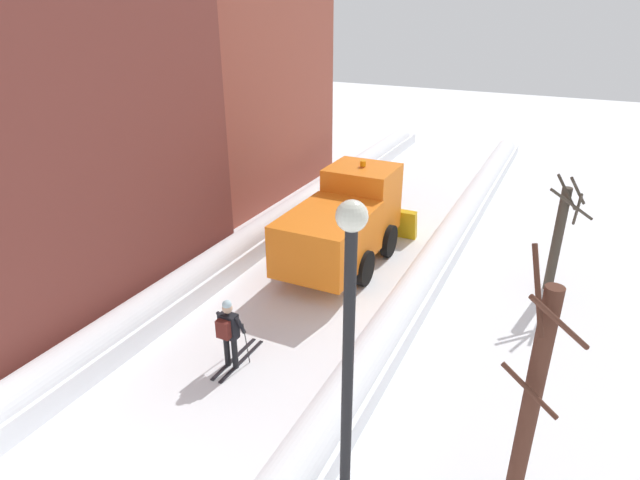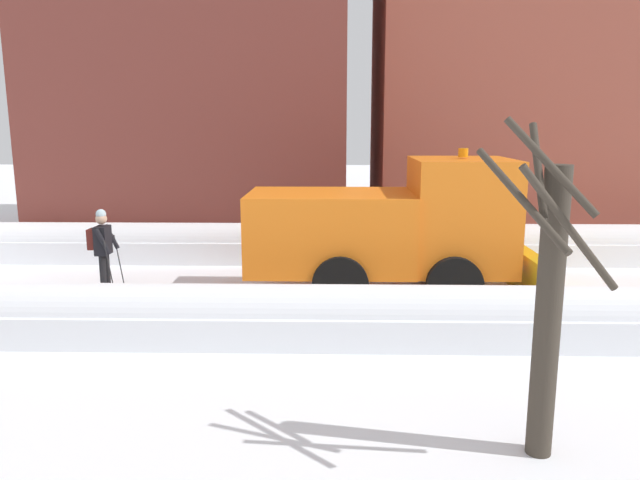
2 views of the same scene
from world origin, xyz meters
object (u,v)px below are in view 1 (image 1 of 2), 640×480
(bare_tree_mid, at_px, (559,236))
(street_lamp, at_px, (348,352))
(plow_truck, at_px, (345,221))
(traffic_light_pole, at_px, (115,202))
(bare_tree_near, at_px, (531,403))
(skier, at_px, (229,331))

(bare_tree_mid, bearing_deg, street_lamp, -102.90)
(plow_truck, bearing_deg, bare_tree_mid, 9.19)
(plow_truck, distance_m, street_lamp, 10.13)
(traffic_light_pole, xyz_separation_m, street_lamp, (8.02, -3.66, 0.36))
(traffic_light_pole, distance_m, street_lamp, 8.82)
(street_lamp, height_order, bare_tree_mid, street_lamp)
(plow_truck, distance_m, bare_tree_near, 9.67)
(skier, bearing_deg, bare_tree_near, -9.37)
(plow_truck, distance_m, traffic_light_pole, 7.01)
(traffic_light_pole, bearing_deg, plow_truck, 53.03)
(street_lamp, bearing_deg, plow_truck, 113.46)
(plow_truck, bearing_deg, street_lamp, -66.54)
(street_lamp, xyz_separation_m, bare_tree_near, (2.35, 1.77, -1.37))
(skier, height_order, traffic_light_pole, traffic_light_pole)
(traffic_light_pole, distance_m, bare_tree_near, 10.59)
(bare_tree_near, bearing_deg, traffic_light_pole, 169.66)
(plow_truck, height_order, skier, plow_truck)
(plow_truck, xyz_separation_m, street_lamp, (3.94, -9.08, 2.14))
(plow_truck, height_order, bare_tree_near, bare_tree_near)
(traffic_light_pole, relative_size, bare_tree_near, 0.96)
(street_lamp, bearing_deg, skier, 145.51)
(traffic_light_pole, relative_size, bare_tree_mid, 1.26)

